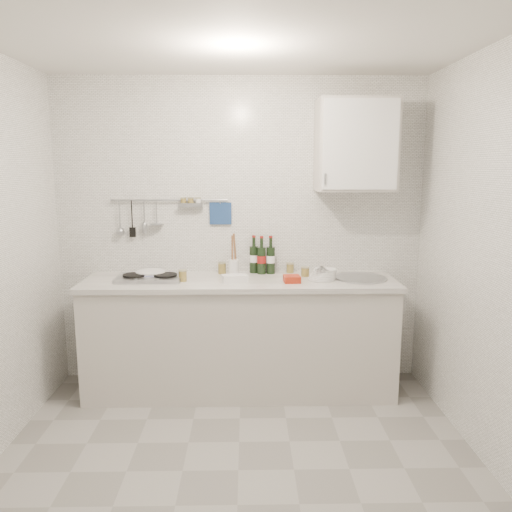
{
  "coord_description": "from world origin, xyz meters",
  "views": [
    {
      "loc": [
        0.05,
        -2.71,
        1.79
      ],
      "look_at": [
        0.12,
        0.9,
        1.14
      ],
      "focal_mm": 35.0,
      "sensor_mm": 36.0,
      "label": 1
    }
  ],
  "objects_px": {
    "wall_cabinet": "(356,145)",
    "plate_stack_sink": "(323,274)",
    "wine_bottles": "(262,255)",
    "utensil_crock": "(234,265)",
    "plate_stack_hob": "(150,274)"
  },
  "relations": [
    {
      "from": "plate_stack_sink",
      "to": "wine_bottles",
      "type": "relative_size",
      "value": 0.72
    },
    {
      "from": "plate_stack_hob",
      "to": "utensil_crock",
      "type": "xyz_separation_m",
      "value": [
        0.67,
        0.09,
        0.06
      ]
    },
    {
      "from": "utensil_crock",
      "to": "plate_stack_hob",
      "type": "bearing_deg",
      "value": -172.15
    },
    {
      "from": "wall_cabinet",
      "to": "utensil_crock",
      "type": "xyz_separation_m",
      "value": [
        -0.95,
        0.05,
        -0.95
      ]
    },
    {
      "from": "utensil_crock",
      "to": "wine_bottles",
      "type": "bearing_deg",
      "value": 12.16
    },
    {
      "from": "wall_cabinet",
      "to": "plate_stack_sink",
      "type": "height_order",
      "value": "wall_cabinet"
    },
    {
      "from": "wine_bottles",
      "to": "utensil_crock",
      "type": "bearing_deg",
      "value": -167.84
    },
    {
      "from": "wall_cabinet",
      "to": "plate_stack_sink",
      "type": "distance_m",
      "value": 1.03
    },
    {
      "from": "wall_cabinet",
      "to": "wine_bottles",
      "type": "relative_size",
      "value": 2.26
    },
    {
      "from": "wall_cabinet",
      "to": "utensil_crock",
      "type": "distance_m",
      "value": 1.35
    },
    {
      "from": "plate_stack_sink",
      "to": "utensil_crock",
      "type": "height_order",
      "value": "utensil_crock"
    },
    {
      "from": "plate_stack_hob",
      "to": "utensil_crock",
      "type": "relative_size",
      "value": 0.77
    },
    {
      "from": "utensil_crock",
      "to": "wall_cabinet",
      "type": "bearing_deg",
      "value": -3.11
    },
    {
      "from": "plate_stack_sink",
      "to": "wine_bottles",
      "type": "bearing_deg",
      "value": 153.1
    },
    {
      "from": "wall_cabinet",
      "to": "plate_stack_hob",
      "type": "xyz_separation_m",
      "value": [
        -1.62,
        -0.04,
        -1.0
      ]
    }
  ]
}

